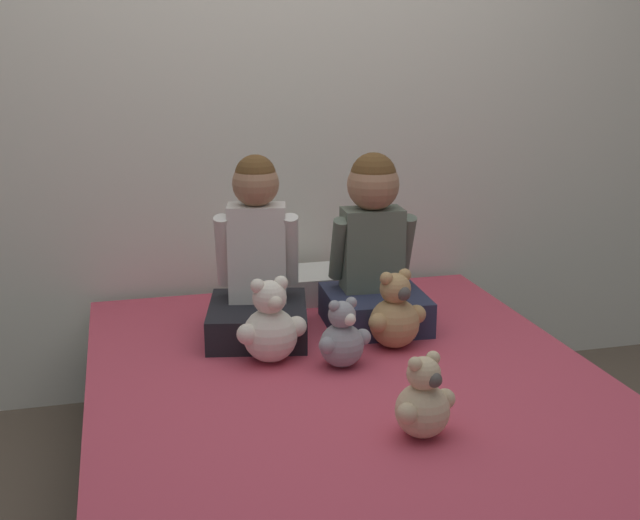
{
  "coord_description": "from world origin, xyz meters",
  "views": [
    {
      "loc": [
        -0.66,
        -2.25,
        1.48
      ],
      "look_at": [
        0.0,
        0.36,
        0.74
      ],
      "focal_mm": 45.0,
      "sensor_mm": 36.0,
      "label": 1
    }
  ],
  "objects_px": {
    "bed": "(347,440)",
    "child_on_left": "(257,269)",
    "teddy_bear_held_by_left_child": "(270,326)",
    "teddy_bear_held_by_right_child": "(395,315)",
    "teddy_bear_between_children": "(343,338)",
    "pillow_at_headboard": "(294,286)",
    "child_on_right": "(374,254)",
    "teddy_bear_at_foot_of_bed": "(423,402)"
  },
  "relations": [
    {
      "from": "bed",
      "to": "teddy_bear_held_by_left_child",
      "type": "relative_size",
      "value": 6.65
    },
    {
      "from": "child_on_left",
      "to": "pillow_at_headboard",
      "type": "xyz_separation_m",
      "value": [
        0.21,
        0.35,
        -0.19
      ]
    },
    {
      "from": "child_on_left",
      "to": "teddy_bear_between_children",
      "type": "distance_m",
      "value": 0.45
    },
    {
      "from": "child_on_right",
      "to": "teddy_bear_held_by_right_child",
      "type": "bearing_deg",
      "value": -87.43
    },
    {
      "from": "child_on_left",
      "to": "teddy_bear_held_by_right_child",
      "type": "height_order",
      "value": "child_on_left"
    },
    {
      "from": "teddy_bear_between_children",
      "to": "pillow_at_headboard",
      "type": "xyz_separation_m",
      "value": [
        -0.0,
        0.72,
        -0.04
      ]
    },
    {
      "from": "child_on_right",
      "to": "teddy_bear_held_by_right_child",
      "type": "xyz_separation_m",
      "value": [
        -0.0,
        -0.25,
        -0.15
      ]
    },
    {
      "from": "teddy_bear_between_children",
      "to": "teddy_bear_at_foot_of_bed",
      "type": "xyz_separation_m",
      "value": [
        0.08,
        -0.51,
        0.0
      ]
    },
    {
      "from": "bed",
      "to": "teddy_bear_between_children",
      "type": "bearing_deg",
      "value": 87.13
    },
    {
      "from": "teddy_bear_at_foot_of_bed",
      "to": "teddy_bear_held_by_left_child",
      "type": "bearing_deg",
      "value": 92.05
    },
    {
      "from": "child_on_left",
      "to": "child_on_right",
      "type": "relative_size",
      "value": 1.01
    },
    {
      "from": "teddy_bear_between_children",
      "to": "bed",
      "type": "bearing_deg",
      "value": -110.77
    },
    {
      "from": "teddy_bear_between_children",
      "to": "pillow_at_headboard",
      "type": "distance_m",
      "value": 0.72
    },
    {
      "from": "child_on_right",
      "to": "teddy_bear_between_children",
      "type": "height_order",
      "value": "child_on_right"
    },
    {
      "from": "teddy_bear_held_by_left_child",
      "to": "teddy_bear_between_children",
      "type": "distance_m",
      "value": 0.24
    },
    {
      "from": "child_on_left",
      "to": "pillow_at_headboard",
      "type": "distance_m",
      "value": 0.45
    },
    {
      "from": "teddy_bear_held_by_right_child",
      "to": "bed",
      "type": "bearing_deg",
      "value": -157.23
    },
    {
      "from": "bed",
      "to": "teddy_bear_between_children",
      "type": "height_order",
      "value": "teddy_bear_between_children"
    },
    {
      "from": "child_on_right",
      "to": "teddy_bear_between_children",
      "type": "relative_size",
      "value": 2.77
    },
    {
      "from": "teddy_bear_held_by_left_child",
      "to": "pillow_at_headboard",
      "type": "height_order",
      "value": "teddy_bear_held_by_left_child"
    },
    {
      "from": "child_on_right",
      "to": "teddy_bear_held_by_right_child",
      "type": "relative_size",
      "value": 2.32
    },
    {
      "from": "teddy_bear_held_by_right_child",
      "to": "child_on_right",
      "type": "bearing_deg",
      "value": 72.18
    },
    {
      "from": "child_on_left",
      "to": "child_on_right",
      "type": "bearing_deg",
      "value": 11.8
    },
    {
      "from": "teddy_bear_held_by_left_child",
      "to": "teddy_bear_at_foot_of_bed",
      "type": "bearing_deg",
      "value": -74.3
    },
    {
      "from": "child_on_left",
      "to": "teddy_bear_held_by_right_child",
      "type": "relative_size",
      "value": 2.34
    },
    {
      "from": "child_on_left",
      "to": "pillow_at_headboard",
      "type": "bearing_deg",
      "value": 71.17
    },
    {
      "from": "child_on_left",
      "to": "teddy_bear_held_by_left_child",
      "type": "bearing_deg",
      "value": -79.5
    },
    {
      "from": "pillow_at_headboard",
      "to": "teddy_bear_at_foot_of_bed",
      "type": "bearing_deg",
      "value": -86.28
    },
    {
      "from": "teddy_bear_held_by_right_child",
      "to": "teddy_bear_between_children",
      "type": "distance_m",
      "value": 0.25
    },
    {
      "from": "teddy_bear_between_children",
      "to": "teddy_bear_at_foot_of_bed",
      "type": "bearing_deg",
      "value": -99.38
    },
    {
      "from": "bed",
      "to": "child_on_right",
      "type": "distance_m",
      "value": 0.7
    },
    {
      "from": "teddy_bear_between_children",
      "to": "teddy_bear_at_foot_of_bed",
      "type": "distance_m",
      "value": 0.51
    },
    {
      "from": "bed",
      "to": "child_on_left",
      "type": "height_order",
      "value": "child_on_left"
    },
    {
      "from": "bed",
      "to": "child_on_right",
      "type": "xyz_separation_m",
      "value": [
        0.22,
        0.44,
        0.49
      ]
    },
    {
      "from": "child_on_left",
      "to": "pillow_at_headboard",
      "type": "height_order",
      "value": "child_on_left"
    },
    {
      "from": "teddy_bear_held_by_left_child",
      "to": "pillow_at_headboard",
      "type": "relative_size",
      "value": 0.61
    },
    {
      "from": "bed",
      "to": "child_on_left",
      "type": "xyz_separation_m",
      "value": [
        -0.21,
        0.44,
        0.47
      ]
    },
    {
      "from": "bed",
      "to": "pillow_at_headboard",
      "type": "relative_size",
      "value": 4.04
    },
    {
      "from": "teddy_bear_between_children",
      "to": "teddy_bear_held_by_right_child",
      "type": "bearing_deg",
      "value": 10.49
    },
    {
      "from": "bed",
      "to": "teddy_bear_held_by_right_child",
      "type": "xyz_separation_m",
      "value": [
        0.22,
        0.19,
        0.34
      ]
    },
    {
      "from": "child_on_right",
      "to": "teddy_bear_at_foot_of_bed",
      "type": "relative_size",
      "value": 2.71
    },
    {
      "from": "teddy_bear_held_by_right_child",
      "to": "pillow_at_headboard",
      "type": "xyz_separation_m",
      "value": [
        -0.22,
        0.6,
        -0.06
      ]
    }
  ]
}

